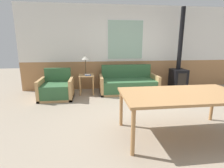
% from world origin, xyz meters
% --- Properties ---
extents(ground_plane, '(16.00, 16.00, 0.00)m').
position_xyz_m(ground_plane, '(0.00, 0.00, 0.00)').
color(ground_plane, gray).
extents(wall_back, '(7.20, 0.09, 2.70)m').
position_xyz_m(wall_back, '(-0.01, 2.63, 1.36)').
color(wall_back, '#AD7A4C').
rests_on(wall_back, ground_plane).
extents(couch, '(1.78, 0.84, 0.84)m').
position_xyz_m(couch, '(-0.22, 2.03, 0.25)').
color(couch, tan).
rests_on(couch, ground_plane).
extents(armchair, '(0.90, 0.82, 0.81)m').
position_xyz_m(armchair, '(-2.34, 1.70, 0.25)').
color(armchair, tan).
rests_on(armchair, ground_plane).
extents(side_table, '(0.45, 0.45, 0.58)m').
position_xyz_m(side_table, '(-1.51, 2.04, 0.46)').
color(side_table, tan).
rests_on(side_table, ground_plane).
extents(table_lamp, '(0.27, 0.27, 0.60)m').
position_xyz_m(table_lamp, '(-1.53, 2.12, 1.09)').
color(table_lamp, '#4C3823').
rests_on(table_lamp, side_table).
extents(book_stack, '(0.19, 0.15, 0.04)m').
position_xyz_m(book_stack, '(-1.47, 1.96, 0.60)').
color(book_stack, '#234799').
rests_on(book_stack, side_table).
extents(dining_table, '(1.97, 1.04, 0.73)m').
position_xyz_m(dining_table, '(0.09, -0.62, 0.67)').
color(dining_table, '#B27F4C').
rests_on(dining_table, ground_plane).
extents(wood_stove, '(0.45, 0.50, 2.58)m').
position_xyz_m(wood_stove, '(1.42, 2.03, 0.65)').
color(wood_stove, black).
rests_on(wood_stove, ground_plane).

